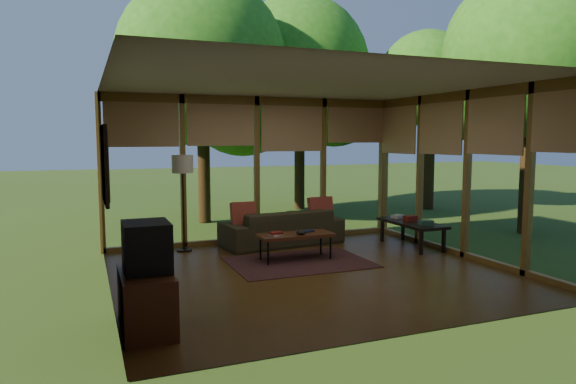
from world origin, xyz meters
name	(u,v)px	position (x,y,z in m)	size (l,w,h in m)	color
floor	(312,273)	(0.00, 0.00, 0.00)	(5.50, 5.50, 0.00)	brown
ceiling	(313,83)	(0.00, 0.00, 2.70)	(5.50, 5.50, 0.00)	silver
wall_left	(107,186)	(-2.75, 0.00, 1.35)	(0.04, 5.00, 2.70)	beige
wall_front	(419,199)	(0.00, -2.50, 1.35)	(5.50, 0.04, 2.70)	beige
window_wall_back	(257,170)	(0.00, 2.50, 1.35)	(5.50, 0.12, 2.70)	olive
window_wall_right	(467,175)	(2.75, 0.00, 1.35)	(0.12, 5.00, 2.70)	olive
exterior_lawn	(427,195)	(8.00, 8.00, -0.01)	(40.00, 40.00, 0.00)	#34521E
tree_nw	(202,62)	(-0.43, 5.10, 3.65)	(3.83, 3.83, 5.58)	#322312
tree_ne	(298,67)	(2.52, 6.48, 3.86)	(3.81, 3.81, 5.77)	#322312
tree_se	(529,54)	(5.27, 1.25, 3.60)	(3.35, 3.35, 5.28)	#322312
tree_far	(426,80)	(5.62, 4.99, 3.49)	(2.58, 2.58, 4.80)	#322312
rug	(299,262)	(0.07, 0.62, 0.01)	(2.14, 1.52, 0.01)	maroon
sofa	(282,227)	(0.31, 2.00, 0.32)	(2.20, 0.86, 0.64)	#39321C
pillow_left	(243,215)	(-0.44, 1.95, 0.60)	(0.43, 0.14, 0.43)	maroon
pillow_right	(321,210)	(1.06, 1.95, 0.61)	(0.46, 0.15, 0.46)	maroon
ct_book_lower	(276,235)	(-0.27, 0.76, 0.44)	(0.18, 0.14, 0.03)	beige
ct_book_upper	(276,233)	(-0.27, 0.76, 0.47)	(0.19, 0.14, 0.03)	maroon
ct_book_side	(308,231)	(0.33, 0.89, 0.44)	(0.18, 0.13, 0.03)	#161C32
ct_bowl	(301,232)	(0.13, 0.71, 0.46)	(0.16, 0.16, 0.07)	black
media_cabinet	(146,300)	(-2.47, -1.37, 0.30)	(0.50, 1.00, 0.60)	#5C2C19
television	(147,247)	(-2.45, -1.37, 0.85)	(0.45, 0.55, 0.50)	black
console_book_a	(426,223)	(2.40, 0.57, 0.50)	(0.23, 0.17, 0.08)	#335948
console_book_b	(410,218)	(2.40, 1.02, 0.50)	(0.21, 0.15, 0.10)	maroon
console_book_c	(397,216)	(2.40, 1.42, 0.48)	(0.22, 0.16, 0.06)	beige
floor_lamp	(183,170)	(-1.45, 2.13, 1.41)	(0.36, 0.36, 1.65)	black
coffee_table	(296,236)	(0.08, 0.81, 0.39)	(1.20, 0.50, 0.43)	#5C2C19
side_console	(412,224)	(2.40, 0.97, 0.41)	(0.60, 1.40, 0.46)	black
wall_painting	(105,164)	(-2.71, 1.40, 1.55)	(0.06, 1.35, 1.15)	black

